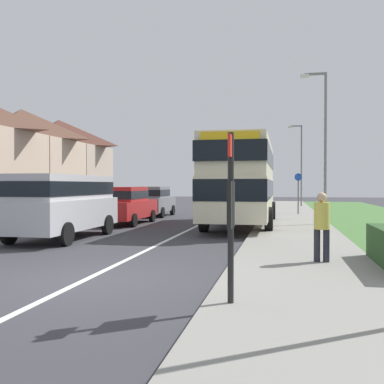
{
  "coord_description": "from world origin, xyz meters",
  "views": [
    {
      "loc": [
        3.74,
        -8.02,
        1.84
      ],
      "look_at": [
        0.79,
        6.47,
        1.6
      ],
      "focal_mm": 41.79,
      "sensor_mm": 36.0,
      "label": 1
    }
  ],
  "objects_px": {
    "bus_stop_sign": "(231,205)",
    "street_lamp_far": "(300,160)",
    "double_decker_bus": "(242,178)",
    "parked_van_silver": "(63,201)",
    "pedestrian_at_stop": "(322,224)",
    "street_lamp_mid": "(323,137)",
    "cycle_route_sign": "(298,192)",
    "parked_car_red": "(125,204)",
    "parked_car_grey": "(152,200)"
  },
  "relations": [
    {
      "from": "parked_van_silver",
      "to": "street_lamp_far",
      "type": "bearing_deg",
      "value": 69.55
    },
    {
      "from": "pedestrian_at_stop",
      "to": "parked_car_red",
      "type": "bearing_deg",
      "value": 130.46
    },
    {
      "from": "parked_car_red",
      "to": "parked_car_grey",
      "type": "relative_size",
      "value": 1.16
    },
    {
      "from": "double_decker_bus",
      "to": "cycle_route_sign",
      "type": "relative_size",
      "value": 3.86
    },
    {
      "from": "cycle_route_sign",
      "to": "parked_car_grey",
      "type": "bearing_deg",
      "value": -165.45
    },
    {
      "from": "double_decker_bus",
      "to": "parked_car_red",
      "type": "height_order",
      "value": "double_decker_bus"
    },
    {
      "from": "bus_stop_sign",
      "to": "street_lamp_mid",
      "type": "distance_m",
      "value": 14.31
    },
    {
      "from": "double_decker_bus",
      "to": "pedestrian_at_stop",
      "type": "distance_m",
      "value": 9.91
    },
    {
      "from": "parked_car_grey",
      "to": "bus_stop_sign",
      "type": "distance_m",
      "value": 19.76
    },
    {
      "from": "pedestrian_at_stop",
      "to": "cycle_route_sign",
      "type": "bearing_deg",
      "value": 89.81
    },
    {
      "from": "bus_stop_sign",
      "to": "street_lamp_far",
      "type": "bearing_deg",
      "value": 86.07
    },
    {
      "from": "double_decker_bus",
      "to": "pedestrian_at_stop",
      "type": "height_order",
      "value": "double_decker_bus"
    },
    {
      "from": "parked_car_grey",
      "to": "cycle_route_sign",
      "type": "height_order",
      "value": "cycle_route_sign"
    },
    {
      "from": "parked_van_silver",
      "to": "pedestrian_at_stop",
      "type": "bearing_deg",
      "value": -24.05
    },
    {
      "from": "double_decker_bus",
      "to": "street_lamp_mid",
      "type": "xyz_separation_m",
      "value": [
        3.48,
        0.57,
        1.78
      ]
    },
    {
      "from": "street_lamp_far",
      "to": "parked_car_red",
      "type": "bearing_deg",
      "value": -116.11
    },
    {
      "from": "parked_car_red",
      "to": "pedestrian_at_stop",
      "type": "relative_size",
      "value": 2.74
    },
    {
      "from": "street_lamp_far",
      "to": "double_decker_bus",
      "type": "bearing_deg",
      "value": -100.17
    },
    {
      "from": "parked_car_red",
      "to": "pedestrian_at_stop",
      "type": "height_order",
      "value": "parked_car_red"
    },
    {
      "from": "double_decker_bus",
      "to": "parked_van_silver",
      "type": "relative_size",
      "value": 1.87
    },
    {
      "from": "double_decker_bus",
      "to": "bus_stop_sign",
      "type": "bearing_deg",
      "value": -85.64
    },
    {
      "from": "parked_car_grey",
      "to": "pedestrian_at_stop",
      "type": "bearing_deg",
      "value": -60.61
    },
    {
      "from": "street_lamp_mid",
      "to": "cycle_route_sign",
      "type": "bearing_deg",
      "value": 96.73
    },
    {
      "from": "parked_van_silver",
      "to": "parked_car_red",
      "type": "relative_size",
      "value": 1.13
    },
    {
      "from": "bus_stop_sign",
      "to": "parked_car_red",
      "type": "bearing_deg",
      "value": 115.96
    },
    {
      "from": "double_decker_bus",
      "to": "bus_stop_sign",
      "type": "xyz_separation_m",
      "value": [
        1.02,
        -13.32,
        -0.6
      ]
    },
    {
      "from": "parked_van_silver",
      "to": "cycle_route_sign",
      "type": "height_order",
      "value": "cycle_route_sign"
    },
    {
      "from": "parked_car_red",
      "to": "parked_car_grey",
      "type": "height_order",
      "value": "parked_car_red"
    },
    {
      "from": "parked_car_grey",
      "to": "cycle_route_sign",
      "type": "relative_size",
      "value": 1.57
    },
    {
      "from": "cycle_route_sign",
      "to": "street_lamp_mid",
      "type": "bearing_deg",
      "value": -83.27
    },
    {
      "from": "street_lamp_mid",
      "to": "street_lamp_far",
      "type": "xyz_separation_m",
      "value": [
        -0.34,
        16.89,
        -0.05
      ]
    },
    {
      "from": "street_lamp_far",
      "to": "street_lamp_mid",
      "type": "bearing_deg",
      "value": -88.83
    },
    {
      "from": "parked_van_silver",
      "to": "cycle_route_sign",
      "type": "distance_m",
      "value": 15.61
    },
    {
      "from": "parked_car_red",
      "to": "pedestrian_at_stop",
      "type": "distance_m",
      "value": 12.42
    },
    {
      "from": "double_decker_bus",
      "to": "parked_van_silver",
      "type": "distance_m",
      "value": 8.11
    },
    {
      "from": "bus_stop_sign",
      "to": "pedestrian_at_stop",
      "type": "bearing_deg",
      "value": 67.38
    },
    {
      "from": "double_decker_bus",
      "to": "street_lamp_mid",
      "type": "distance_m",
      "value": 3.95
    },
    {
      "from": "parked_van_silver",
      "to": "street_lamp_far",
      "type": "height_order",
      "value": "street_lamp_far"
    },
    {
      "from": "street_lamp_mid",
      "to": "street_lamp_far",
      "type": "bearing_deg",
      "value": 91.17
    },
    {
      "from": "pedestrian_at_stop",
      "to": "cycle_route_sign",
      "type": "xyz_separation_m",
      "value": [
        0.06,
        16.91,
        0.45
      ]
    },
    {
      "from": "double_decker_bus",
      "to": "cycle_route_sign",
      "type": "height_order",
      "value": "double_decker_bus"
    },
    {
      "from": "street_lamp_mid",
      "to": "pedestrian_at_stop",
      "type": "bearing_deg",
      "value": -94.91
    },
    {
      "from": "parked_van_silver",
      "to": "pedestrian_at_stop",
      "type": "height_order",
      "value": "parked_van_silver"
    },
    {
      "from": "street_lamp_far",
      "to": "bus_stop_sign",
      "type": "bearing_deg",
      "value": -93.93
    },
    {
      "from": "parked_car_red",
      "to": "street_lamp_far",
      "type": "distance_m",
      "value": 19.71
    },
    {
      "from": "cycle_route_sign",
      "to": "street_lamp_far",
      "type": "bearing_deg",
      "value": 87.35
    },
    {
      "from": "bus_stop_sign",
      "to": "cycle_route_sign",
      "type": "bearing_deg",
      "value": 85.45
    },
    {
      "from": "parked_car_grey",
      "to": "cycle_route_sign",
      "type": "bearing_deg",
      "value": 14.55
    },
    {
      "from": "street_lamp_mid",
      "to": "parked_car_grey",
      "type": "bearing_deg",
      "value": 152.96
    },
    {
      "from": "parked_car_red",
      "to": "cycle_route_sign",
      "type": "bearing_deg",
      "value": 42.62
    }
  ]
}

